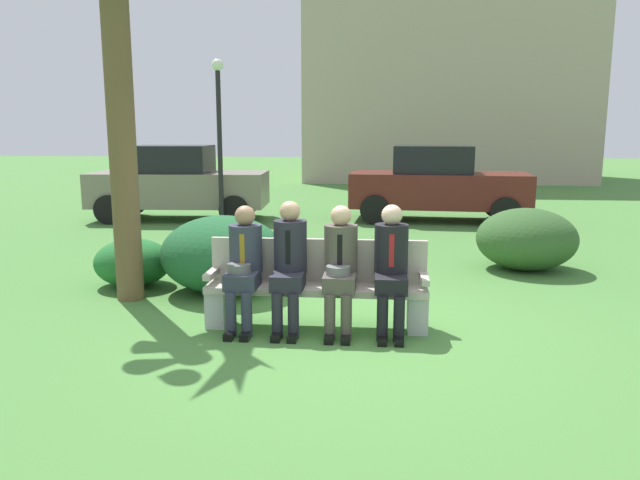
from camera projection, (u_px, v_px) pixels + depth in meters
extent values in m
plane|color=#477C38|center=(345.00, 330.00, 6.20)|extent=(80.00, 80.00, 0.00)
cube|color=#B7AD9E|center=(316.00, 288.00, 6.23)|extent=(2.27, 0.44, 0.07)
cube|color=#B7AD9E|center=(318.00, 260.00, 6.37)|extent=(2.27, 0.06, 0.45)
cube|color=#B7AD9E|center=(212.00, 273.00, 6.31)|extent=(0.08, 0.44, 0.06)
cube|color=#B7AD9E|center=(424.00, 278.00, 6.10)|extent=(0.08, 0.44, 0.06)
cube|color=silver|center=(219.00, 307.00, 6.37)|extent=(0.20, 0.37, 0.38)
cube|color=silver|center=(417.00, 312.00, 6.17)|extent=(0.20, 0.37, 0.38)
cube|color=#2D3342|center=(242.00, 280.00, 6.11)|extent=(0.32, 0.38, 0.16)
cylinder|color=#2D3342|center=(231.00, 314.00, 5.99)|extent=(0.11, 0.11, 0.45)
cylinder|color=#2D3342|center=(247.00, 315.00, 5.97)|extent=(0.11, 0.11, 0.45)
cube|color=black|center=(230.00, 335.00, 5.96)|extent=(0.09, 0.22, 0.07)
cube|color=black|center=(246.00, 335.00, 5.95)|extent=(0.09, 0.22, 0.07)
cylinder|color=#2D3342|center=(246.00, 248.00, 6.25)|extent=(0.34, 0.34, 0.48)
cube|color=olive|center=(242.00, 249.00, 6.08)|extent=(0.05, 0.01, 0.31)
sphere|color=#9E7556|center=(245.00, 216.00, 6.19)|extent=(0.21, 0.21, 0.21)
cylinder|color=#5A5A5A|center=(239.00, 268.00, 6.07)|extent=(0.24, 0.24, 0.09)
cube|color=#23232D|center=(288.00, 281.00, 6.07)|extent=(0.32, 0.38, 0.16)
cylinder|color=#23232D|center=(277.00, 316.00, 5.95)|extent=(0.11, 0.11, 0.45)
cylinder|color=#23232D|center=(293.00, 316.00, 5.93)|extent=(0.11, 0.11, 0.45)
cube|color=black|center=(276.00, 336.00, 5.92)|extent=(0.09, 0.22, 0.07)
cube|color=black|center=(293.00, 337.00, 5.91)|extent=(0.09, 0.22, 0.07)
cylinder|color=#23232D|center=(290.00, 246.00, 6.20)|extent=(0.34, 0.34, 0.54)
cube|color=black|center=(288.00, 248.00, 6.03)|extent=(0.05, 0.01, 0.34)
sphere|color=tan|center=(290.00, 211.00, 6.13)|extent=(0.21, 0.21, 0.21)
cube|color=#4C473D|center=(339.00, 282.00, 6.02)|extent=(0.32, 0.38, 0.16)
cylinder|color=#4C473D|center=(330.00, 317.00, 5.90)|extent=(0.11, 0.11, 0.45)
cylinder|color=#4C473D|center=(346.00, 318.00, 5.88)|extent=(0.11, 0.11, 0.45)
cube|color=black|center=(329.00, 338.00, 5.87)|extent=(0.09, 0.22, 0.07)
cube|color=black|center=(346.00, 339.00, 5.86)|extent=(0.09, 0.22, 0.07)
cylinder|color=#4C473D|center=(341.00, 249.00, 6.15)|extent=(0.34, 0.34, 0.50)
cube|color=black|center=(340.00, 250.00, 5.99)|extent=(0.05, 0.01, 0.32)
sphere|color=tan|center=(341.00, 216.00, 6.09)|extent=(0.21, 0.21, 0.21)
cylinder|color=slate|center=(338.00, 270.00, 5.98)|extent=(0.24, 0.24, 0.09)
cube|color=black|center=(391.00, 283.00, 5.97)|extent=(0.32, 0.38, 0.16)
cylinder|color=black|center=(382.00, 319.00, 5.85)|extent=(0.11, 0.11, 0.45)
cylinder|color=black|center=(399.00, 319.00, 5.83)|extent=(0.11, 0.11, 0.45)
cube|color=black|center=(382.00, 340.00, 5.82)|extent=(0.09, 0.22, 0.07)
cube|color=black|center=(399.00, 340.00, 5.81)|extent=(0.09, 0.22, 0.07)
cylinder|color=black|center=(391.00, 249.00, 6.10)|extent=(0.34, 0.34, 0.51)
cube|color=maroon|center=(392.00, 251.00, 5.94)|extent=(0.05, 0.01, 0.33)
sphere|color=beige|center=(392.00, 215.00, 6.04)|extent=(0.21, 0.21, 0.21)
cylinder|color=brown|center=(122.00, 140.00, 7.03)|extent=(0.32, 0.32, 3.82)
ellipsoid|color=#1F582E|center=(223.00, 254.00, 7.61)|extent=(1.55, 1.42, 0.97)
ellipsoid|color=#325728|center=(527.00, 239.00, 8.85)|extent=(1.45, 1.33, 0.90)
ellipsoid|color=#22692D|center=(133.00, 262.00, 7.94)|extent=(1.00, 0.92, 0.62)
cube|color=slate|center=(180.00, 189.00, 13.77)|extent=(3.98, 1.78, 0.76)
cube|color=black|center=(172.00, 159.00, 13.65)|extent=(1.78, 1.46, 0.60)
cylinder|color=black|center=(245.00, 202.00, 14.55)|extent=(0.65, 0.18, 0.64)
cylinder|color=black|center=(234.00, 210.00, 13.02)|extent=(0.65, 0.18, 0.64)
cylinder|color=black|center=(133.00, 201.00, 14.65)|extent=(0.65, 0.18, 0.64)
cylinder|color=black|center=(109.00, 210.00, 13.12)|extent=(0.65, 0.18, 0.64)
cube|color=#591E19|center=(439.00, 190.00, 13.56)|extent=(4.00, 1.82, 0.76)
cube|color=black|center=(433.00, 159.00, 13.46)|extent=(1.79, 1.47, 0.60)
cylinder|color=black|center=(497.00, 204.00, 14.17)|extent=(0.65, 0.18, 0.64)
cylinder|color=black|center=(506.00, 213.00, 12.65)|extent=(0.65, 0.18, 0.64)
cylinder|color=black|center=(380.00, 202.00, 14.61)|extent=(0.65, 0.18, 0.64)
cylinder|color=black|center=(375.00, 210.00, 13.09)|extent=(0.65, 0.18, 0.64)
cylinder|color=black|center=(220.00, 150.00, 12.60)|extent=(0.10, 0.10, 3.20)
sphere|color=white|center=(217.00, 65.00, 12.29)|extent=(0.24, 0.24, 0.24)
cube|color=#B4A18D|center=(442.00, 72.00, 25.40)|extent=(11.02, 7.25, 8.87)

